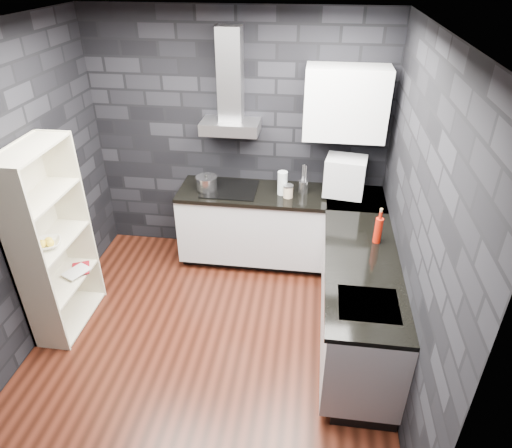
% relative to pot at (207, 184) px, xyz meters
% --- Properties ---
extents(ground, '(3.20, 3.20, 0.00)m').
position_rel_pot_xyz_m(ground, '(0.29, -1.25, -0.98)').
color(ground, '#3F190F').
extents(ceiling, '(3.20, 3.20, 0.00)m').
position_rel_pot_xyz_m(ceiling, '(0.29, -1.25, 1.72)').
color(ceiling, white).
extents(wall_back, '(3.20, 0.05, 2.70)m').
position_rel_pot_xyz_m(wall_back, '(0.29, 0.37, 0.37)').
color(wall_back, black).
rests_on(wall_back, ground).
extents(wall_front, '(3.20, 0.05, 2.70)m').
position_rel_pot_xyz_m(wall_front, '(0.29, -2.88, 0.37)').
color(wall_front, black).
rests_on(wall_front, ground).
extents(wall_left, '(0.05, 3.20, 2.70)m').
position_rel_pot_xyz_m(wall_left, '(-1.33, -1.25, 0.37)').
color(wall_left, black).
rests_on(wall_left, ground).
extents(wall_right, '(0.05, 3.20, 2.70)m').
position_rel_pot_xyz_m(wall_right, '(1.92, -1.25, 0.37)').
color(wall_right, black).
rests_on(wall_right, ground).
extents(toekick_back, '(2.18, 0.50, 0.10)m').
position_rel_pot_xyz_m(toekick_back, '(0.79, 0.09, -0.93)').
color(toekick_back, black).
rests_on(toekick_back, ground).
extents(toekick_right, '(0.50, 1.78, 0.10)m').
position_rel_pot_xyz_m(toekick_right, '(1.63, -1.15, -0.93)').
color(toekick_right, black).
rests_on(toekick_right, ground).
extents(counter_back_cab, '(2.20, 0.60, 0.76)m').
position_rel_pot_xyz_m(counter_back_cab, '(0.79, 0.05, -0.50)').
color(counter_back_cab, silver).
rests_on(counter_back_cab, ground).
extents(counter_right_cab, '(0.60, 1.80, 0.76)m').
position_rel_pot_xyz_m(counter_right_cab, '(1.59, -1.15, -0.50)').
color(counter_right_cab, silver).
rests_on(counter_right_cab, ground).
extents(counter_back_top, '(2.20, 0.62, 0.04)m').
position_rel_pot_xyz_m(counter_back_top, '(0.79, 0.04, -0.10)').
color(counter_back_top, black).
rests_on(counter_back_top, counter_back_cab).
extents(counter_right_top, '(0.62, 1.80, 0.04)m').
position_rel_pot_xyz_m(counter_right_top, '(1.58, -1.15, -0.10)').
color(counter_right_top, black).
rests_on(counter_right_top, counter_right_cab).
extents(counter_corner_top, '(0.62, 0.62, 0.04)m').
position_rel_pot_xyz_m(counter_corner_top, '(1.59, 0.05, -0.10)').
color(counter_corner_top, black).
rests_on(counter_corner_top, counter_right_cab).
extents(hood_body, '(0.60, 0.34, 0.12)m').
position_rel_pot_xyz_m(hood_body, '(0.24, 0.18, 0.58)').
color(hood_body, '#A4A3A8').
rests_on(hood_body, wall_back).
extents(hood_chimney, '(0.24, 0.20, 0.90)m').
position_rel_pot_xyz_m(hood_chimney, '(0.24, 0.25, 1.09)').
color(hood_chimney, '#A4A3A8').
rests_on(hood_chimney, hood_body).
extents(upper_cabinet, '(0.80, 0.35, 0.70)m').
position_rel_pot_xyz_m(upper_cabinet, '(1.39, 0.17, 0.87)').
color(upper_cabinet, white).
rests_on(upper_cabinet, wall_back).
extents(cooktop, '(0.58, 0.50, 0.01)m').
position_rel_pot_xyz_m(cooktop, '(0.24, 0.05, -0.07)').
color(cooktop, black).
rests_on(cooktop, counter_back_top).
extents(sink_rim, '(0.44, 0.40, 0.01)m').
position_rel_pot_xyz_m(sink_rim, '(1.59, -1.65, -0.08)').
color(sink_rim, '#A4A3A8').
rests_on(sink_rim, counter_right_top).
extents(pot, '(0.28, 0.28, 0.13)m').
position_rel_pot_xyz_m(pot, '(0.00, 0.00, 0.00)').
color(pot, '#BBBABF').
rests_on(pot, cooktop).
extents(glass_vase, '(0.11, 0.11, 0.25)m').
position_rel_pot_xyz_m(glass_vase, '(0.81, 0.02, 0.05)').
color(glass_vase, silver).
rests_on(glass_vase, counter_back_top).
extents(storage_jar, '(0.10, 0.10, 0.12)m').
position_rel_pot_xyz_m(storage_jar, '(0.88, -0.05, -0.02)').
color(storage_jar, '#C9AF91').
rests_on(storage_jar, counter_back_top).
extents(utensil_crock, '(0.13, 0.13, 0.14)m').
position_rel_pot_xyz_m(utensil_crock, '(1.03, 0.08, -0.01)').
color(utensil_crock, '#BBBABF').
rests_on(utensil_crock, counter_back_top).
extents(appliance_garage, '(0.44, 0.37, 0.40)m').
position_rel_pot_xyz_m(appliance_garage, '(1.45, 0.06, 0.15)').
color(appliance_garage, silver).
rests_on(appliance_garage, counter_back_top).
extents(red_bottle, '(0.08, 0.08, 0.24)m').
position_rel_pot_xyz_m(red_bottle, '(1.72, -0.80, 0.04)').
color(red_bottle, '#AB1909').
rests_on(red_bottle, counter_right_top).
extents(bookshelf, '(0.39, 0.82, 1.80)m').
position_rel_pot_xyz_m(bookshelf, '(-1.13, -1.20, -0.08)').
color(bookshelf, beige).
rests_on(bookshelf, ground).
extents(fruit_bowl, '(0.31, 0.31, 0.06)m').
position_rel_pot_xyz_m(fruit_bowl, '(-1.13, -1.27, -0.04)').
color(fruit_bowl, white).
rests_on(fruit_bowl, bookshelf).
extents(book_red, '(0.16, 0.09, 0.22)m').
position_rel_pot_xyz_m(book_red, '(-1.12, -1.04, -0.40)').
color(book_red, maroon).
rests_on(book_red, bookshelf).
extents(book_second, '(0.16, 0.09, 0.23)m').
position_rel_pot_xyz_m(book_second, '(-1.13, -1.03, -0.38)').
color(book_second, '#B2B2B2').
rests_on(book_second, bookshelf).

